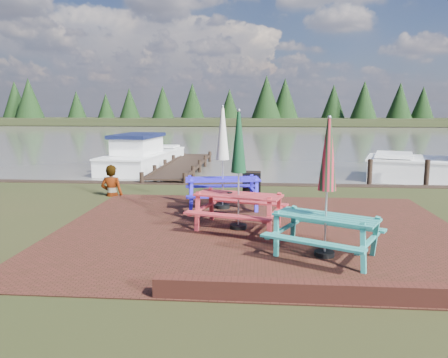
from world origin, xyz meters
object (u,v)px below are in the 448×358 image
Objects in this scene: chalkboard at (252,186)px; jetty at (183,165)px; picnic_table_teal at (326,209)px; boat_jetty at (143,158)px; person at (111,165)px; picnic_table_red at (238,189)px; picnic_table_blue at (223,174)px.

jetty is at bearing 116.62° from chalkboard.
picnic_table_teal is 2.99× the size of chalkboard.
boat_jetty is 7.51m from person.
chalkboard is (-1.44, 4.92, -0.45)m from picnic_table_teal.
picnic_table_red reaches higher than person.
jetty is 2.23m from boat_jetty.
boat_jetty reaches higher than jetty.
picnic_table_teal reaches higher than boat_jetty.
picnic_table_red is at bearing 143.10° from person.
picnic_table_teal is 4.35m from picnic_table_blue.
jetty is 4.68× the size of person.
chalkboard is at bearing 102.21° from picnic_table_red.
picnic_table_teal is 2.41m from picnic_table_red.
boat_jetty is at bearing 126.43° from chalkboard.
picnic_table_blue is (-0.53, 2.02, 0.03)m from picnic_table_red.
chalkboard is 4.41m from person.
picnic_table_teal is at bearing -68.39° from jetty.
chalkboard is 0.09× the size of jetty.
picnic_table_blue is at bearing 121.16° from picnic_table_red.
chalkboard is 0.44× the size of person.
picnic_table_teal is at bearing -55.74° from boat_jetty.
picnic_table_blue is 1.43× the size of person.
chalkboard reaches higher than jetty.
jetty is (-4.72, 11.93, -0.78)m from picnic_table_teal.
chalkboard is at bearing -49.21° from boat_jetty.
chalkboard is 9.41m from boat_jetty.
person is at bearing 147.91° from picnic_table_blue.
picnic_table_blue reaches higher than person.
picnic_table_red is 5.41m from person.
picnic_table_red is at bearing -85.23° from picnic_table_blue.
chalkboard is 0.13× the size of boat_jetty.
jetty is 1.35× the size of boat_jetty.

